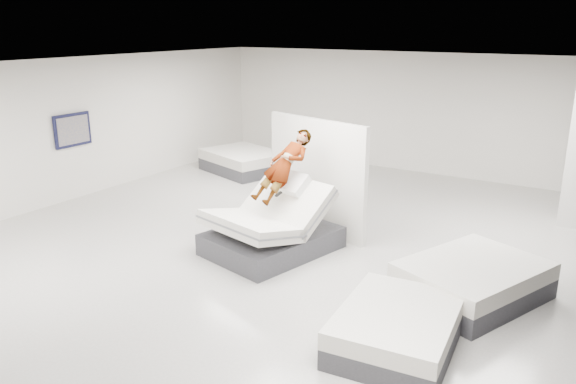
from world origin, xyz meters
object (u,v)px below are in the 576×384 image
(divider_panel, at_px, (316,176))
(flat_bed_right_near, at_px, (397,329))
(remote, at_px, (279,194))
(person, at_px, (284,178))
(flat_bed_left_far, at_px, (243,161))
(flat_bed_right_far, at_px, (473,280))
(hero_bed, at_px, (271,229))
(wall_poster, at_px, (73,130))

(divider_panel, xyz_separation_m, flat_bed_right_near, (2.90, -3.10, -0.85))
(divider_panel, bearing_deg, remote, -73.12)
(person, bearing_deg, remote, -57.85)
(divider_panel, bearing_deg, flat_bed_left_far, 157.79)
(divider_panel, relative_size, flat_bed_right_far, 0.99)
(divider_panel, bearing_deg, flat_bed_right_far, -5.95)
(divider_panel, height_order, flat_bed_right_far, divider_panel)
(person, relative_size, divider_panel, 0.64)
(hero_bed, xyz_separation_m, flat_bed_right_near, (3.05, -1.75, -0.17))
(hero_bed, height_order, person, person)
(person, distance_m, remote, 0.45)
(divider_panel, height_order, flat_bed_right_near, divider_panel)
(person, xyz_separation_m, divider_panel, (0.08, 1.03, -0.18))
(person, bearing_deg, wall_poster, -166.80)
(hero_bed, distance_m, remote, 0.74)
(flat_bed_left_far, bearing_deg, remote, -47.67)
(divider_panel, distance_m, flat_bed_right_near, 4.33)
(divider_panel, xyz_separation_m, flat_bed_left_far, (-3.92, 2.93, -0.82))
(remote, relative_size, flat_bed_left_far, 0.06)
(person, relative_size, wall_poster, 1.63)
(remote, relative_size, wall_poster, 0.15)
(divider_panel, xyz_separation_m, flat_bed_right_far, (3.35, -1.26, -0.83))
(flat_bed_right_near, relative_size, wall_poster, 2.05)
(remote, height_order, flat_bed_right_near, remote)
(person, bearing_deg, flat_bed_left_far, 147.18)
(flat_bed_left_far, bearing_deg, flat_bed_right_far, -29.99)
(person, bearing_deg, hero_bed, -90.00)
(person, xyz_separation_m, flat_bed_right_far, (3.43, -0.23, -1.01))
(remote, distance_m, divider_panel, 1.43)
(flat_bed_right_far, bearing_deg, flat_bed_right_near, -104.00)
(person, xyz_separation_m, flat_bed_left_far, (-3.84, 3.97, -1.00))
(flat_bed_left_far, bearing_deg, divider_panel, -36.85)
(remote, distance_m, wall_poster, 5.82)
(remote, distance_m, flat_bed_right_near, 3.41)
(flat_bed_right_near, bearing_deg, divider_panel, 133.05)
(hero_bed, relative_size, remote, 17.76)
(person, xyz_separation_m, wall_poster, (-5.66, -0.01, 0.31))
(flat_bed_right_near, bearing_deg, remote, 149.46)
(person, relative_size, remote, 11.09)
(hero_bed, distance_m, flat_bed_right_near, 3.52)
(flat_bed_right_near, bearing_deg, person, 145.22)
(divider_panel, relative_size, flat_bed_right_near, 1.25)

